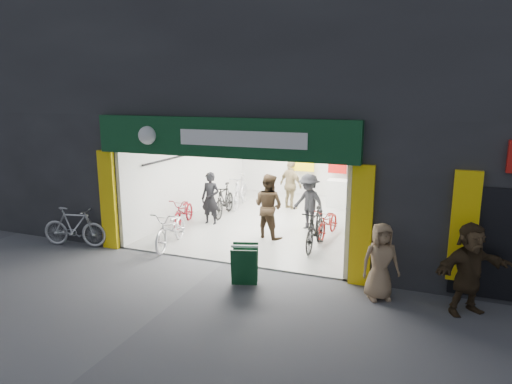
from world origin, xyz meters
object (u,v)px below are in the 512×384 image
Objects in this scene: bike_right_front at (315,229)px; sandwich_board at (245,264)px; pedestrian_near at (380,261)px; bike_left_front at (171,228)px; parked_bike at (74,227)px.

bike_right_front is 2.92m from sandwich_board.
bike_left_front is at bearing 139.49° from pedestrian_near.
parked_bike is at bearing -161.16° from bike_right_front.
bike_right_front reaches higher than bike_left_front.
bike_right_front is at bearing 9.40° from bike_left_front.
pedestrian_near is (5.53, -1.21, 0.27)m from bike_left_front.
parked_bike is at bearing -169.16° from bike_left_front.
parked_bike is at bearing 149.59° from pedestrian_near.
pedestrian_near is 1.83× the size of sandwich_board.
parked_bike is (-2.43, -0.90, 0.03)m from bike_left_front.
pedestrian_near is 2.80m from sandwich_board.
bike_left_front is 3.80m from bike_right_front.
bike_left_front is at bearing -161.74° from bike_right_front.
bike_left_front is 2.27× the size of sandwich_board.
parked_bike is at bearing 155.37° from sandwich_board.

